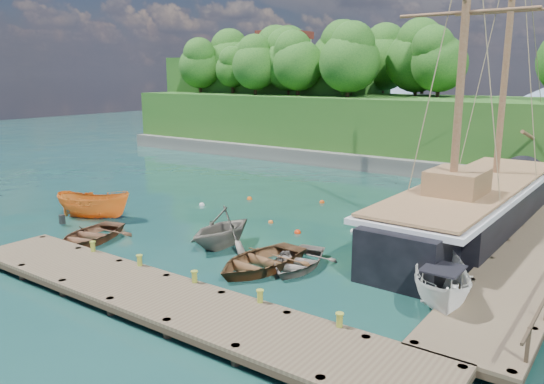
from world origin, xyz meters
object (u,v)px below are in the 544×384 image
(rowboat_3, at_px, (297,267))
(schooner, at_px, (474,210))
(rowboat_1, at_px, (222,246))
(motorboat_orange, at_px, (95,218))
(cabin_boat_white, at_px, (440,306))
(rowboat_0, at_px, (90,241))
(rowboat_2, at_px, (260,269))

(rowboat_3, xyz_separation_m, schooner, (4.53, 10.09, 1.08))
(rowboat_1, height_order, motorboat_orange, rowboat_1)
(motorboat_orange, distance_m, schooner, 20.97)
(rowboat_3, height_order, cabin_boat_white, cabin_boat_white)
(cabin_boat_white, xyz_separation_m, schooner, (-1.76, 10.42, 1.08))
(cabin_boat_white, bearing_deg, rowboat_3, 153.93)
(rowboat_1, height_order, cabin_boat_white, rowboat_1)
(rowboat_1, bearing_deg, motorboat_orange, -177.52)
(rowboat_0, relative_size, motorboat_orange, 0.94)
(motorboat_orange, bearing_deg, rowboat_0, -151.60)
(motorboat_orange, height_order, schooner, schooner)
(rowboat_2, distance_m, schooner, 12.58)
(rowboat_2, height_order, schooner, schooner)
(rowboat_3, distance_m, motorboat_orange, 13.78)
(schooner, bearing_deg, rowboat_0, -137.23)
(rowboat_1, bearing_deg, cabin_boat_white, -3.21)
(motorboat_orange, distance_m, cabin_boat_white, 20.07)
(motorboat_orange, xyz_separation_m, cabin_boat_white, (20.06, -0.25, 0.00))
(rowboat_0, bearing_deg, schooner, 24.39)
(rowboat_1, xyz_separation_m, schooner, (9.02, 9.79, 1.08))
(rowboat_2, distance_m, motorboat_orange, 12.66)
(rowboat_1, distance_m, motorboat_orange, 9.30)
(rowboat_2, height_order, cabin_boat_white, cabin_boat_white)
(motorboat_orange, bearing_deg, schooner, -83.46)
(motorboat_orange, bearing_deg, cabin_boat_white, -113.23)
(rowboat_0, distance_m, rowboat_2, 9.27)
(rowboat_0, xyz_separation_m, motorboat_orange, (-3.53, 2.87, 0.00))
(rowboat_3, bearing_deg, schooner, 55.30)
(rowboat_3, distance_m, schooner, 11.12)
(rowboat_3, distance_m, cabin_boat_white, 6.29)
(rowboat_1, relative_size, rowboat_2, 0.83)
(schooner, bearing_deg, cabin_boat_white, -79.09)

